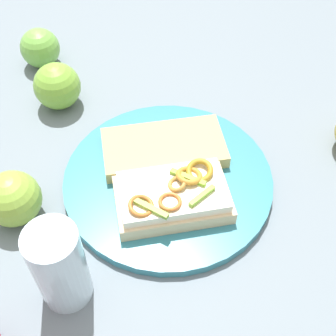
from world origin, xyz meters
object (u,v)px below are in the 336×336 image
(apple_3, at_px, (40,48))
(drinking_glass, at_px, (60,266))
(sandwich, at_px, (175,196))
(apple_0, at_px, (57,86))
(bread_slice_side, at_px, (162,148))
(apple_4, at_px, (13,199))
(plate, at_px, (168,180))

(apple_3, height_order, drinking_glass, drinking_glass)
(drinking_glass, bearing_deg, sandwich, -145.09)
(apple_0, height_order, apple_3, apple_0)
(sandwich, bearing_deg, bread_slice_side, -89.63)
(apple_3, height_order, apple_4, apple_4)
(sandwich, height_order, apple_4, apple_4)
(plate, height_order, sandwich, sandwich)
(plate, height_order, apple_3, apple_3)
(bread_slice_side, xyz_separation_m, apple_3, (0.19, -0.26, 0.01))
(apple_3, bearing_deg, plate, 122.03)
(apple_3, xyz_separation_m, drinking_glass, (-0.05, 0.46, 0.03))
(apple_0, distance_m, drinking_glass, 0.34)
(bread_slice_side, bearing_deg, drinking_glass, 52.29)
(bread_slice_side, xyz_separation_m, apple_0, (0.16, -0.15, 0.01))
(apple_0, bearing_deg, apple_4, 76.59)
(bread_slice_side, distance_m, apple_3, 0.32)
(bread_slice_side, height_order, apple_4, apple_4)
(bread_slice_side, relative_size, apple_3, 2.56)
(sandwich, relative_size, apple_4, 2.08)
(sandwich, distance_m, apple_3, 0.41)
(bread_slice_side, relative_size, drinking_glass, 1.44)
(plate, distance_m, apple_4, 0.22)
(bread_slice_side, xyz_separation_m, drinking_glass, (0.14, 0.20, 0.04))
(drinking_glass, bearing_deg, apple_3, -83.91)
(plate, relative_size, sandwich, 1.90)
(sandwich, xyz_separation_m, drinking_glass, (0.15, 0.10, 0.03))
(plate, height_order, bread_slice_side, bread_slice_side)
(plate, bearing_deg, apple_0, -50.71)
(plate, xyz_separation_m, bread_slice_side, (0.00, -0.05, 0.02))
(apple_4, distance_m, drinking_glass, 0.14)
(plate, xyz_separation_m, sandwich, (-0.00, 0.05, 0.03))
(sandwich, bearing_deg, apple_0, -59.45)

